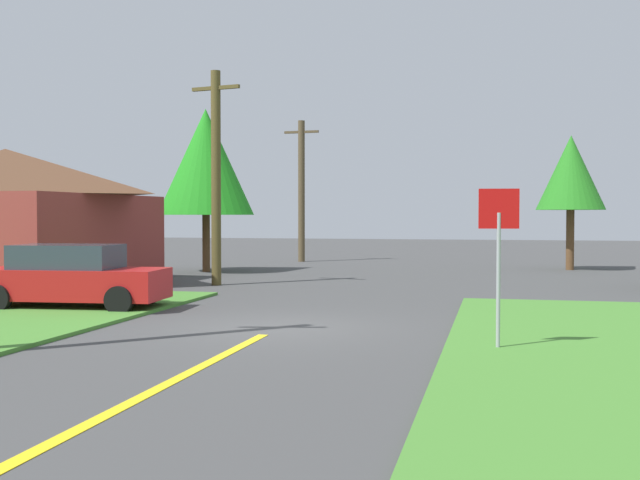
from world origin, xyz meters
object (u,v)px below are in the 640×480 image
(oak_tree_left, at_px, (206,162))
(oak_tree_right, at_px, (571,173))
(utility_pole_far, at_px, (301,190))
(barn, at_px, (6,217))
(parked_car_near_building, at_px, (72,277))
(utility_pole_mid, at_px, (216,175))
(stop_sign, at_px, (499,239))

(oak_tree_left, relative_size, oak_tree_right, 1.17)
(utility_pole_far, relative_size, barn, 0.85)
(utility_pole_far, xyz_separation_m, oak_tree_right, (12.74, -3.11, 0.50))
(oak_tree_right, bearing_deg, oak_tree_left, -162.82)
(parked_car_near_building, height_order, oak_tree_left, oak_tree_left)
(utility_pole_mid, bearing_deg, barn, -168.38)
(utility_pole_mid, distance_m, oak_tree_right, 16.00)
(stop_sign, height_order, oak_tree_right, oak_tree_right)
(parked_car_near_building, bearing_deg, utility_pole_mid, 75.69)
(parked_car_near_building, relative_size, utility_pole_far, 0.66)
(utility_pole_far, distance_m, oak_tree_left, 8.04)
(parked_car_near_building, distance_m, oak_tree_right, 22.17)
(utility_pole_mid, relative_size, oak_tree_left, 1.06)
(parked_car_near_building, height_order, barn, barn)
(utility_pole_mid, xyz_separation_m, oak_tree_left, (-2.59, 5.69, 0.87))
(stop_sign, distance_m, parked_car_near_building, 11.14)
(parked_car_near_building, relative_size, oak_tree_right, 0.81)
(stop_sign, height_order, parked_car_near_building, stop_sign)
(utility_pole_far, relative_size, oak_tree_right, 1.23)
(utility_pole_mid, bearing_deg, oak_tree_left, 114.52)
(stop_sign, xyz_separation_m, barn, (-16.21, 9.39, 0.35))
(oak_tree_left, relative_size, barn, 0.81)
(parked_car_near_building, xyz_separation_m, utility_pole_far, (0.71, 20.42, 2.85))
(utility_pole_mid, distance_m, barn, 7.26)
(barn, bearing_deg, utility_pole_mid, 11.62)
(utility_pole_mid, distance_m, utility_pole_far, 13.40)
(parked_car_near_building, xyz_separation_m, oak_tree_right, (13.45, 17.31, 3.35))
(stop_sign, distance_m, barn, 18.74)
(stop_sign, height_order, barn, barn)
(utility_pole_mid, height_order, barn, utility_pole_mid)
(utility_pole_mid, xyz_separation_m, oak_tree_right, (12.26, 10.28, 0.47))
(utility_pole_mid, height_order, oak_tree_left, utility_pole_mid)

